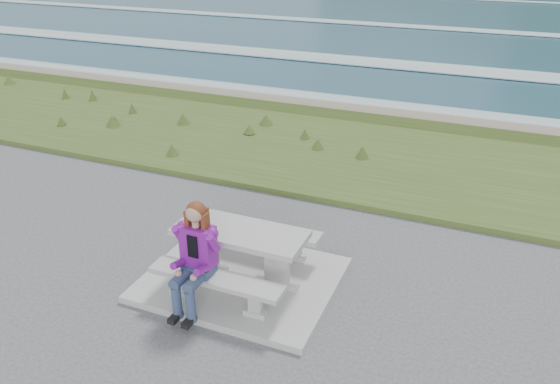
{
  "coord_description": "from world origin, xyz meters",
  "views": [
    {
      "loc": [
        2.94,
        -5.65,
        4.51
      ],
      "look_at": [
        0.08,
        1.2,
        0.89
      ],
      "focal_mm": 35.0,
      "sensor_mm": 36.0,
      "label": 1
    }
  ],
  "objects_px": {
    "bench_seaward": "(262,232)",
    "seated_woman": "(193,273)",
    "picnic_table": "(240,241)",
    "bench_landward": "(216,283)"
  },
  "relations": [
    {
      "from": "bench_seaward",
      "to": "seated_woman",
      "type": "relative_size",
      "value": 1.25
    },
    {
      "from": "picnic_table",
      "to": "bench_landward",
      "type": "relative_size",
      "value": 1.0
    },
    {
      "from": "picnic_table",
      "to": "bench_seaward",
      "type": "bearing_deg",
      "value": 90.0
    },
    {
      "from": "picnic_table",
      "to": "bench_landward",
      "type": "bearing_deg",
      "value": -90.0
    },
    {
      "from": "picnic_table",
      "to": "bench_landward",
      "type": "height_order",
      "value": "picnic_table"
    },
    {
      "from": "picnic_table",
      "to": "bench_seaward",
      "type": "distance_m",
      "value": 0.74
    },
    {
      "from": "picnic_table",
      "to": "seated_woman",
      "type": "bearing_deg",
      "value": -105.93
    },
    {
      "from": "picnic_table",
      "to": "bench_seaward",
      "type": "relative_size",
      "value": 1.0
    },
    {
      "from": "bench_landward",
      "to": "bench_seaward",
      "type": "height_order",
      "value": "same"
    },
    {
      "from": "bench_landward",
      "to": "picnic_table",
      "type": "bearing_deg",
      "value": 90.0
    }
  ]
}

